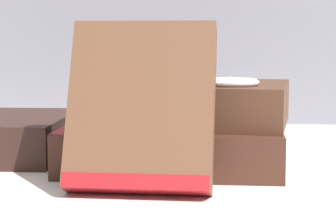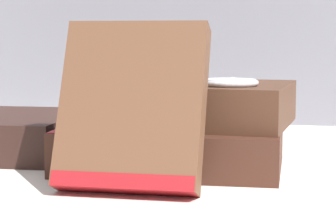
# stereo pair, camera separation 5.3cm
# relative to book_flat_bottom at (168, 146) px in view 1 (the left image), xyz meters

# --- Properties ---
(ground_plane) EXTENTS (3.00, 3.00, 0.00)m
(ground_plane) POSITION_rel_book_flat_bottom_xyz_m (-0.02, -0.00, -0.02)
(ground_plane) COLOR silver
(book_flat_bottom) EXTENTS (0.21, 0.15, 0.04)m
(book_flat_bottom) POSITION_rel_book_flat_bottom_xyz_m (0.00, 0.00, 0.00)
(book_flat_bottom) COLOR #422319
(book_flat_bottom) RESTS_ON ground_plane
(book_flat_top) EXTENTS (0.19, 0.15, 0.04)m
(book_flat_top) POSITION_rel_book_flat_bottom_xyz_m (0.02, 0.02, 0.04)
(book_flat_top) COLOR #4C2D1E
(book_flat_top) RESTS_ON book_flat_bottom
(book_leaning_front) EXTENTS (0.12, 0.08, 0.14)m
(book_leaning_front) POSITION_rel_book_flat_bottom_xyz_m (-0.01, -0.11, 0.04)
(book_leaning_front) COLOR brown
(book_leaning_front) RESTS_ON ground_plane
(pocket_watch) EXTENTS (0.05, 0.06, 0.01)m
(pocket_watch) POSITION_rel_book_flat_bottom_xyz_m (0.06, -0.01, 0.06)
(pocket_watch) COLOR silver
(pocket_watch) RESTS_ON book_flat_top
(reading_glasses) EXTENTS (0.11, 0.07, 0.00)m
(reading_glasses) POSITION_rel_book_flat_bottom_xyz_m (-0.04, 0.18, -0.02)
(reading_glasses) COLOR #4C3828
(reading_glasses) RESTS_ON ground_plane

